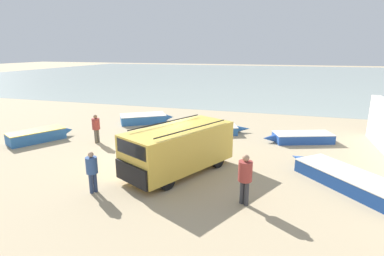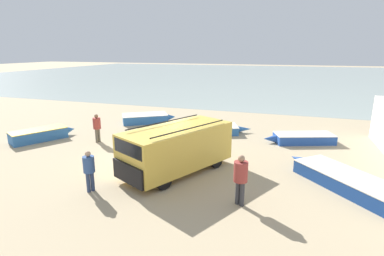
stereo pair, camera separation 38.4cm
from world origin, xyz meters
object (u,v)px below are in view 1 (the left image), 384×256
Objects in this scene: fishing_rowboat_0 at (145,118)px; fisherman_1 at (245,175)px; fishing_rowboat_2 at (39,135)px; fisherman_2 at (96,126)px; fisherman_0 at (92,168)px; fishing_rowboat_3 at (349,180)px; fishing_rowboat_1 at (203,129)px; fishing_rowboat_4 at (301,137)px; parked_van at (179,148)px.

fishing_rowboat_0 is 2.13× the size of fisherman_1.
fisherman_2 reaches higher than fishing_rowboat_2.
fisherman_2 is (-9.09, 4.71, -0.10)m from fisherman_1.
fisherman_0 is at bearing -54.28° from fisherman_1.
fisherman_2 is at bearing 38.71° from fishing_rowboat_3.
fishing_rowboat_3 is (7.50, -5.90, 0.03)m from fishing_rowboat_1.
fisherman_1 is (-2.21, -8.34, 0.83)m from fishing_rowboat_4.
fishing_rowboat_3 is 2.67× the size of fisherman_1.
fisherman_2 is (-5.37, -3.79, 0.74)m from fishing_rowboat_1.
fisherman_1 is (12.59, -4.04, 0.76)m from fishing_rowboat_2.
fishing_rowboat_1 is at bearing -21.42° from fishing_rowboat_4.
fisherman_0 is at bearing -14.42° from parked_van.
fishing_rowboat_4 is (10.85, -1.72, -0.04)m from fishing_rowboat_0.
fishing_rowboat_3 is (16.36, -1.44, -0.04)m from fishing_rowboat_2.
fishing_rowboat_1 is 3.39× the size of fisherman_0.
fisherman_0 reaches higher than fishing_rowboat_0.
fisherman_1 is at bearing -87.72° from fishing_rowboat_1.
fishing_rowboat_1 is at bearing 9.84° from fishing_rowboat_3.
fishing_rowboat_0 is at bearing 140.94° from fishing_rowboat_1.
fishing_rowboat_3 is at bearing -59.57° from fishing_rowboat_1.
fishing_rowboat_3 is 9.94m from fisherman_0.
fishing_rowboat_4 reaches higher than fishing_rowboat_1.
fishing_rowboat_0 is 2.41× the size of fisherman_0.
parked_van is at bearing 29.80° from fishing_rowboat_4.
fishing_rowboat_1 is 3.00× the size of fisherman_1.
fishing_rowboat_2 reaches higher than fishing_rowboat_4.
fisherman_2 is (-3.53, 5.46, 0.03)m from fisherman_0.
fishing_rowboat_2 is at bearing 42.98° from fishing_rowboat_3.
fishing_rowboat_4 is at bearing -22.91° from fishing_rowboat_1.
parked_van is at bearing -7.70° from fisherman_2.
fisherman_1 is at bearing 83.27° from parked_van.
fishing_rowboat_4 is 11.98m from fisherman_0.
fishing_rowboat_1 is at bearing -35.19° from fishing_rowboat_2.
fishing_rowboat_4 is at bearing 166.28° from parked_van.
fisherman_1 is at bearing -142.70° from fisherman_0.
fisherman_2 is at bearing -166.17° from fishing_rowboat_1.
fisherman_1 is 10.23m from fisherman_2.
fishing_rowboat_0 is at bearing 17.00° from fishing_rowboat_3.
fisherman_2 is at bearing -2.09° from fishing_rowboat_4.
fishing_rowboat_4 is at bearing -26.76° from fishing_rowboat_3.
fishing_rowboat_2 is 3.62m from fisherman_2.
parked_van is at bearing -88.38° from fishing_rowboat_0.
fisherman_1 is at bearing -79.65° from fishing_rowboat_2.
parked_van is 6.97m from fishing_rowboat_3.
fisherman_0 is at bearing 67.78° from fishing_rowboat_3.
parked_van reaches higher than fishing_rowboat_1.
fishing_rowboat_1 is 9.31m from fisherman_1.
fishing_rowboat_2 reaches higher than fishing_rowboat_3.
fishing_rowboat_1 is at bearing 51.50° from fisherman_2.
fishing_rowboat_3 is 3.02× the size of fisherman_0.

